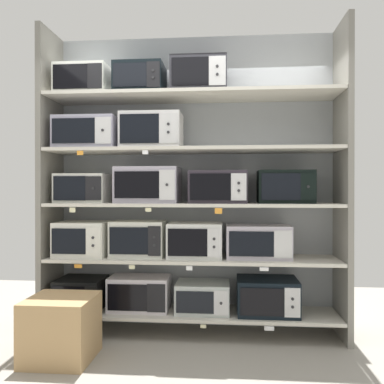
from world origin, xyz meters
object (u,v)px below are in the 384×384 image
Objects in this scene: microwave_8 at (83,188)px; microwave_12 at (89,134)px; microwave_3 at (267,296)px; microwave_4 at (84,239)px; microwave_1 at (140,293)px; microwave_7 at (258,242)px; microwave_14 at (84,81)px; microwave_9 at (148,185)px; microwave_15 at (140,80)px; shipping_carton at (61,328)px; microwave_16 at (199,77)px; microwave_13 at (152,131)px; microwave_0 at (81,293)px; microwave_11 at (285,187)px; microwave_10 at (218,187)px; microwave_6 at (195,240)px; microwave_2 at (203,297)px.

microwave_8 is 0.82× the size of microwave_12.
microwave_3 is 1.14× the size of microwave_4.
microwave_1 is 1.20m from microwave_7.
microwave_3 is 2.60m from microwave_14.
microwave_9 is (0.62, 0.00, 0.03)m from microwave_8.
microwave_15 reaches higher than shipping_carton.
microwave_3 is 1.07× the size of microwave_16.
microwave_9 is at bearing 179.97° from microwave_16.
microwave_12 is 0.60m from microwave_13.
microwave_0 reaches higher than shipping_carton.
microwave_16 is (1.09, 0.00, 0.02)m from microwave_14.
microwave_8 is at bearing -178.34° from microwave_14.
microwave_15 is (-1.32, 0.00, 0.99)m from microwave_11.
microwave_8 is (-0.53, -0.00, 0.97)m from microwave_1.
shipping_carton is (-1.20, -0.67, -1.10)m from microwave_10.
microwave_3 is at bearing -0.00° from microwave_1.
microwave_14 reaches higher than microwave_9.
microwave_4 is 0.82× the size of microwave_7.
microwave_9 reaches higher than microwave_6.
microwave_1 is at bearing 179.70° from microwave_15.
microwave_15 is at bearing 53.99° from shipping_carton.
microwave_0 is 1.63m from microwave_10.
microwave_14 reaches higher than microwave_12.
microwave_14 is at bearing -179.98° from microwave_9.
shipping_carton is at bearing -146.24° from microwave_6.
microwave_3 is at bearing 0.00° from microwave_0.
microwave_9 reaches higher than microwave_4.
microwave_10 is (-0.36, -0.00, 0.49)m from microwave_7.
microwave_11 is at bearing -0.00° from microwave_13.
microwave_7 is at bearing 0.02° from microwave_13.
microwave_10 is 1.02m from microwave_16.
microwave_10 is at bearing -0.03° from microwave_9.
microwave_7 is at bearing 0.00° from microwave_12.
microwave_3 reaches higher than shipping_carton.
microwave_13 is at bearing -0.02° from microwave_12.
microwave_7 is 1.81m from shipping_carton.
microwave_6 is 1.05× the size of microwave_8.
microwave_9 reaches higher than microwave_3.
microwave_1 is at bearing -0.02° from microwave_4.
microwave_16 is (0.04, -0.00, 1.49)m from microwave_6.
microwave_1 is 1.02× the size of microwave_3.
microwave_0 is 1.50m from microwave_12.
microwave_1 is 1.16× the size of microwave_14.
microwave_2 is at bearing 0.01° from microwave_12.
microwave_2 is at bearing 0.42° from microwave_16.
microwave_16 reaches higher than microwave_7.
microwave_4 is at bearing 180.00° from microwave_7.
microwave_9 is (0.61, -0.00, 0.50)m from microwave_4.
microwave_4 is at bearing 179.97° from microwave_13.
microwave_13 is at bearing -179.99° from microwave_16.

